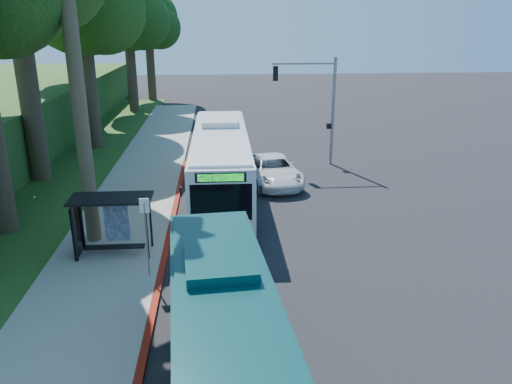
{
  "coord_description": "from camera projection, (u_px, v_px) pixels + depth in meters",
  "views": [
    {
      "loc": [
        -2.72,
        -21.89,
        9.14
      ],
      "look_at": [
        -0.93,
        1.0,
        1.24
      ],
      "focal_mm": 35.0,
      "sensor_mm": 36.0,
      "label": 1
    }
  ],
  "objects": [
    {
      "name": "ground",
      "position": [
        277.0,
        223.0,
        23.81
      ],
      "size": [
        140.0,
        140.0,
        0.0
      ],
      "primitive_type": "plane",
      "color": "black",
      "rests_on": "ground"
    },
    {
      "name": "sidewalk",
      "position": [
        122.0,
        226.0,
        23.25
      ],
      "size": [
        4.5,
        70.0,
        0.12
      ],
      "primitive_type": "cube",
      "color": "gray",
      "rests_on": "ground"
    },
    {
      "name": "red_curb",
      "position": [
        163.0,
        264.0,
        19.65
      ],
      "size": [
        0.25,
        30.0,
        0.13
      ],
      "primitive_type": "cube",
      "color": "maroon",
      "rests_on": "ground"
    },
    {
      "name": "grass_verge",
      "position": [
        33.0,
        195.0,
        27.56
      ],
      "size": [
        8.0,
        70.0,
        0.06
      ],
      "primitive_type": "cube",
      "color": "#234719",
      "rests_on": "ground"
    },
    {
      "name": "bus_shelter",
      "position": [
        107.0,
        214.0,
        19.99
      ],
      "size": [
        3.2,
        1.51,
        2.55
      ],
      "color": "black",
      "rests_on": "ground"
    },
    {
      "name": "stop_sign_pole",
      "position": [
        146.0,
        227.0,
        18.02
      ],
      "size": [
        0.35,
        0.06,
        3.17
      ],
      "color": "gray",
      "rests_on": "ground"
    },
    {
      "name": "traffic_signal_pole",
      "position": [
        318.0,
        98.0,
        32.08
      ],
      "size": [
        4.1,
        0.3,
        7.0
      ],
      "color": "gray",
      "rests_on": "ground"
    },
    {
      "name": "tree_2",
      "position": [
        82.0,
        0.0,
        34.59
      ],
      "size": [
        8.82,
        8.4,
        15.12
      ],
      "color": "#382B1E",
      "rests_on": "ground"
    },
    {
      "name": "tree_4",
      "position": [
        128.0,
        14.0,
        49.96
      ],
      "size": [
        8.4,
        8.0,
        14.14
      ],
      "color": "#382B1E",
      "rests_on": "ground"
    },
    {
      "name": "tree_5",
      "position": [
        149.0,
        22.0,
        57.82
      ],
      "size": [
        7.35,
        7.0,
        12.86
      ],
      "color": "#382B1E",
      "rests_on": "ground"
    },
    {
      "name": "white_bus",
      "position": [
        221.0,
        163.0,
        26.52
      ],
      "size": [
        2.97,
        13.41,
        3.99
      ],
      "rotation": [
        0.0,
        0.0,
        -0.01
      ],
      "color": "silver",
      "rests_on": "ground"
    },
    {
      "name": "teal_bus",
      "position": [
        228.0,
        359.0,
        11.56
      ],
      "size": [
        3.51,
        11.94,
        3.51
      ],
      "rotation": [
        0.0,
        0.0,
        0.09
      ],
      "color": "#093335",
      "rests_on": "ground"
    },
    {
      "name": "pickup",
      "position": [
        273.0,
        170.0,
        29.35
      ],
      "size": [
        3.42,
        6.11,
        1.61
      ],
      "primitive_type": "imported",
      "rotation": [
        0.0,
        0.0,
        0.13
      ],
      "color": "silver",
      "rests_on": "ground"
    }
  ]
}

